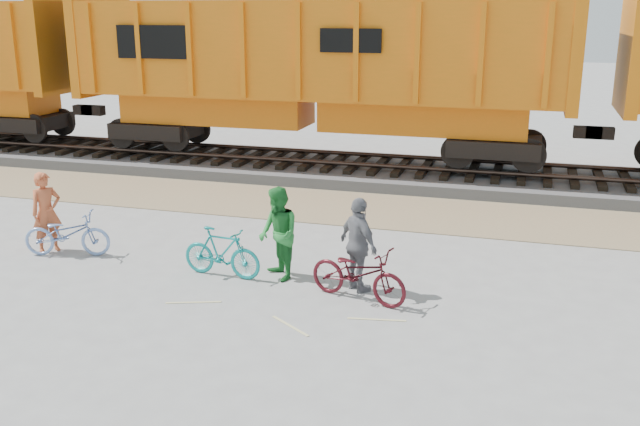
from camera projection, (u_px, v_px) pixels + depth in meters
The scene contains 11 objects.
ground at pixel (269, 291), 12.04m from camera, with size 120.00×120.00×0.00m, color #9E9E99.
gravel_strip at pixel (349, 208), 17.10m from camera, with size 120.00×3.00×0.02m, color #9E8A62.
ballast_bed at pixel (380, 172), 20.29m from camera, with size 120.00×4.00×0.30m, color slate.
track at pixel (380, 161), 20.20m from camera, with size 120.00×2.60×0.24m.
hopper_car_center at pixel (316, 68), 20.03m from camera, with size 14.00×3.13×4.65m.
bicycle_blue at pixel (67, 234), 13.71m from camera, with size 0.58×1.65×0.87m, color #7C9CD7.
bicycle_teal at pixel (222, 252), 12.60m from camera, with size 0.42×1.50×0.90m, color #128A88.
bicycle_maroon at pixel (358, 274), 11.56m from camera, with size 0.61×1.74×0.92m, color #440F16.
person_solo at pixel (46, 212), 13.84m from camera, with size 0.58×0.38×1.59m, color #C05831.
person_man at pixel (278, 234), 12.41m from camera, with size 0.80×0.62×1.65m, color #247F32.
person_woman at pixel (359, 245), 11.86m from camera, with size 0.95×0.40×1.62m, color slate.
Camera 1 is at (4.05, -10.49, 4.57)m, focal length 40.00 mm.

